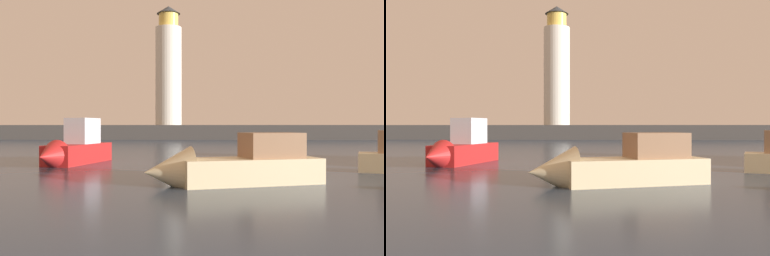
# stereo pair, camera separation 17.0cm
# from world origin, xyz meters

# --- Properties ---
(ground_plane) EXTENTS (220.00, 220.00, 0.00)m
(ground_plane) POSITION_xyz_m (0.00, 31.61, 0.00)
(ground_plane) COLOR #2D3D51
(breakwater) EXTENTS (92.39, 6.17, 2.31)m
(breakwater) POSITION_xyz_m (0.00, 63.22, 1.15)
(breakwater) COLOR #423F3D
(breakwater) RESTS_ON ground_plane
(lighthouse) EXTENTS (4.22, 4.22, 19.25)m
(lighthouse) POSITION_xyz_m (-5.62, 63.22, 11.42)
(lighthouse) COLOR silver
(lighthouse) RESTS_ON breakwater
(motorboat_0) EXTENTS (2.86, 6.40, 2.75)m
(motorboat_0) POSITION_xyz_m (-6.69, 19.62, 0.84)
(motorboat_0) COLOR #B21E1E
(motorboat_0) RESTS_ON ground_plane
(motorboat_1) EXTENTS (6.66, 3.61, 2.22)m
(motorboat_1) POSITION_xyz_m (1.47, 12.09, 0.63)
(motorboat_1) COLOR beige
(motorboat_1) RESTS_ON ground_plane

